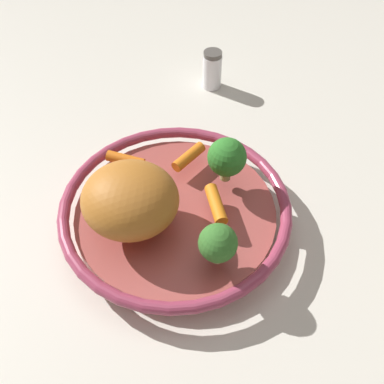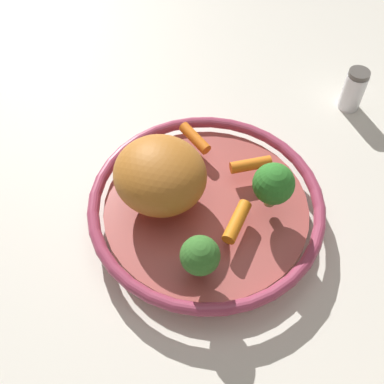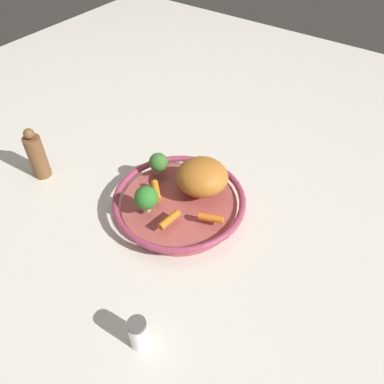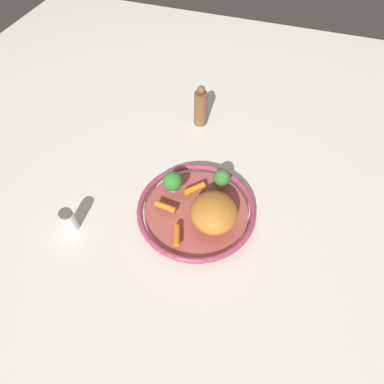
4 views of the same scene
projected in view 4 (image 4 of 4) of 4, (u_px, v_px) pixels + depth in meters
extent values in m
plane|color=silver|center=(196.00, 217.00, 0.95)|extent=(2.43, 2.43, 0.00)
cylinder|color=#A84C47|center=(196.00, 214.00, 0.93)|extent=(0.29, 0.29, 0.03)
torus|color=#9D3854|center=(196.00, 209.00, 0.92)|extent=(0.33, 0.33, 0.02)
ellipsoid|color=#B66B26|center=(214.00, 212.00, 0.85)|extent=(0.16, 0.17, 0.08)
cylinder|color=orange|center=(166.00, 207.00, 0.90)|extent=(0.06, 0.02, 0.02)
cylinder|color=orange|center=(177.00, 236.00, 0.84)|extent=(0.03, 0.06, 0.02)
cylinder|color=orange|center=(194.00, 189.00, 0.94)|extent=(0.06, 0.06, 0.02)
cylinder|color=#94AC66|center=(173.00, 189.00, 0.94)|extent=(0.02, 0.02, 0.02)
sphere|color=#2E7928|center=(173.00, 181.00, 0.91)|extent=(0.06, 0.06, 0.06)
cylinder|color=#9AA666|center=(221.00, 183.00, 0.95)|extent=(0.02, 0.02, 0.01)
sphere|color=#37722B|center=(222.00, 177.00, 0.93)|extent=(0.05, 0.05, 0.05)
cylinder|color=white|center=(69.00, 221.00, 0.90)|extent=(0.04, 0.04, 0.07)
cylinder|color=#56514C|center=(65.00, 213.00, 0.87)|extent=(0.03, 0.03, 0.01)
cylinder|color=brown|center=(201.00, 109.00, 1.14)|extent=(0.05, 0.05, 0.12)
sphere|color=brown|center=(201.00, 90.00, 1.08)|extent=(0.03, 0.03, 0.03)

